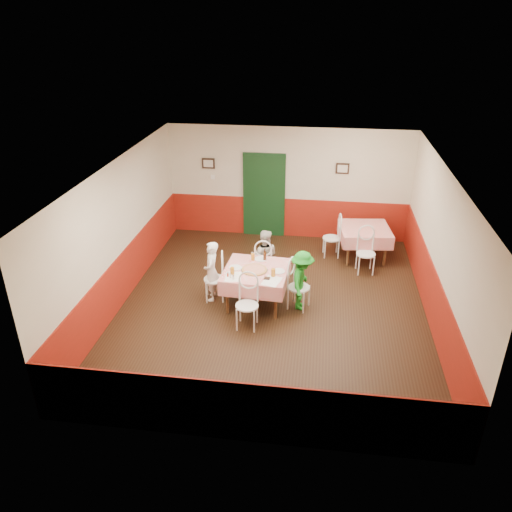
# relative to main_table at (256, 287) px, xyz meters

# --- Properties ---
(floor) EXTENTS (7.00, 7.00, 0.00)m
(floor) POSITION_rel_main_table_xyz_m (0.34, -0.06, -0.38)
(floor) COLOR black
(floor) RESTS_ON ground
(ceiling) EXTENTS (7.00, 7.00, 0.00)m
(ceiling) POSITION_rel_main_table_xyz_m (0.34, -0.06, 2.42)
(ceiling) COLOR white
(ceiling) RESTS_ON back_wall
(back_wall) EXTENTS (6.00, 0.10, 2.80)m
(back_wall) POSITION_rel_main_table_xyz_m (0.34, 3.44, 1.02)
(back_wall) COLOR beige
(back_wall) RESTS_ON ground
(front_wall) EXTENTS (6.00, 0.10, 2.80)m
(front_wall) POSITION_rel_main_table_xyz_m (0.34, -3.56, 1.02)
(front_wall) COLOR beige
(front_wall) RESTS_ON ground
(left_wall) EXTENTS (0.10, 7.00, 2.80)m
(left_wall) POSITION_rel_main_table_xyz_m (-2.66, -0.06, 1.02)
(left_wall) COLOR beige
(left_wall) RESTS_ON ground
(right_wall) EXTENTS (0.10, 7.00, 2.80)m
(right_wall) POSITION_rel_main_table_xyz_m (3.34, -0.06, 1.02)
(right_wall) COLOR beige
(right_wall) RESTS_ON ground
(wainscot_back) EXTENTS (6.00, 0.03, 1.00)m
(wainscot_back) POSITION_rel_main_table_xyz_m (0.34, 3.42, 0.12)
(wainscot_back) COLOR maroon
(wainscot_back) RESTS_ON ground
(wainscot_front) EXTENTS (6.00, 0.03, 1.00)m
(wainscot_front) POSITION_rel_main_table_xyz_m (0.34, -3.55, 0.12)
(wainscot_front) COLOR maroon
(wainscot_front) RESTS_ON ground
(wainscot_left) EXTENTS (0.03, 7.00, 1.00)m
(wainscot_left) POSITION_rel_main_table_xyz_m (-2.64, -0.06, 0.12)
(wainscot_left) COLOR maroon
(wainscot_left) RESTS_ON ground
(wainscot_right) EXTENTS (0.03, 7.00, 1.00)m
(wainscot_right) POSITION_rel_main_table_xyz_m (3.33, -0.06, 0.12)
(wainscot_right) COLOR maroon
(wainscot_right) RESTS_ON ground
(door) EXTENTS (0.96, 0.06, 2.10)m
(door) POSITION_rel_main_table_xyz_m (-0.26, 3.39, 0.68)
(door) COLOR black
(door) RESTS_ON ground
(picture_left) EXTENTS (0.32, 0.03, 0.26)m
(picture_left) POSITION_rel_main_table_xyz_m (-1.66, 3.39, 1.48)
(picture_left) COLOR black
(picture_left) RESTS_ON back_wall
(picture_right) EXTENTS (0.32, 0.03, 0.26)m
(picture_right) POSITION_rel_main_table_xyz_m (1.64, 3.39, 1.48)
(picture_right) COLOR black
(picture_right) RESTS_ON back_wall
(thermostat) EXTENTS (0.10, 0.03, 0.10)m
(thermostat) POSITION_rel_main_table_xyz_m (-1.56, 3.39, 1.12)
(thermostat) COLOR white
(thermostat) RESTS_ON back_wall
(main_table) EXTENTS (1.29, 1.29, 0.77)m
(main_table) POSITION_rel_main_table_xyz_m (0.00, 0.00, 0.00)
(main_table) COLOR red
(main_table) RESTS_ON ground
(second_table) EXTENTS (1.24, 1.24, 0.77)m
(second_table) POSITION_rel_main_table_xyz_m (2.23, 2.38, 0.00)
(second_table) COLOR red
(second_table) RESTS_ON ground
(chair_left) EXTENTS (0.49, 0.49, 0.90)m
(chair_left) POSITION_rel_main_table_xyz_m (-0.85, 0.05, 0.08)
(chair_left) COLOR white
(chair_left) RESTS_ON ground
(chair_right) EXTENTS (0.53, 0.53, 0.90)m
(chair_right) POSITION_rel_main_table_xyz_m (0.85, -0.05, 0.08)
(chair_right) COLOR white
(chair_right) RESTS_ON ground
(chair_far) EXTENTS (0.43, 0.43, 0.90)m
(chair_far) POSITION_rel_main_table_xyz_m (0.05, 0.85, 0.08)
(chair_far) COLOR white
(chair_far) RESTS_ON ground
(chair_near) EXTENTS (0.44, 0.44, 0.90)m
(chair_near) POSITION_rel_main_table_xyz_m (-0.05, -0.85, 0.08)
(chair_near) COLOR white
(chair_near) RESTS_ON ground
(chair_second_a) EXTENTS (0.47, 0.47, 0.90)m
(chair_second_a) POSITION_rel_main_table_xyz_m (1.48, 2.38, 0.08)
(chair_second_a) COLOR white
(chair_second_a) RESTS_ON ground
(chair_second_b) EXTENTS (0.47, 0.47, 0.90)m
(chair_second_b) POSITION_rel_main_table_xyz_m (2.23, 1.63, 0.08)
(chair_second_b) COLOR white
(chair_second_b) RESTS_ON ground
(pizza) EXTENTS (0.52, 0.52, 0.03)m
(pizza) POSITION_rel_main_table_xyz_m (-0.03, -0.04, 0.40)
(pizza) COLOR #B74723
(pizza) RESTS_ON main_table
(plate_left) EXTENTS (0.26, 0.26, 0.01)m
(plate_left) POSITION_rel_main_table_xyz_m (-0.40, 0.00, 0.39)
(plate_left) COLOR white
(plate_left) RESTS_ON main_table
(plate_right) EXTENTS (0.26, 0.26, 0.01)m
(plate_right) POSITION_rel_main_table_xyz_m (0.44, -0.03, 0.39)
(plate_right) COLOR white
(plate_right) RESTS_ON main_table
(plate_far) EXTENTS (0.26, 0.26, 0.01)m
(plate_far) POSITION_rel_main_table_xyz_m (0.03, 0.44, 0.39)
(plate_far) COLOR white
(plate_far) RESTS_ON main_table
(glass_a) EXTENTS (0.08, 0.08, 0.14)m
(glass_a) POSITION_rel_main_table_xyz_m (-0.42, -0.25, 0.46)
(glass_a) COLOR #BF7219
(glass_a) RESTS_ON main_table
(glass_b) EXTENTS (0.09, 0.09, 0.15)m
(glass_b) POSITION_rel_main_table_xyz_m (0.36, -0.23, 0.46)
(glass_b) COLOR #BF7219
(glass_b) RESTS_ON main_table
(glass_c) EXTENTS (0.08, 0.08, 0.14)m
(glass_c) POSITION_rel_main_table_xyz_m (-0.12, 0.39, 0.45)
(glass_c) COLOR #BF7219
(glass_c) RESTS_ON main_table
(beer_bottle) EXTENTS (0.07, 0.07, 0.23)m
(beer_bottle) POSITION_rel_main_table_xyz_m (0.12, 0.41, 0.50)
(beer_bottle) COLOR #381C0A
(beer_bottle) RESTS_ON main_table
(shaker_a) EXTENTS (0.04, 0.04, 0.09)m
(shaker_a) POSITION_rel_main_table_xyz_m (-0.43, -0.41, 0.43)
(shaker_a) COLOR silver
(shaker_a) RESTS_ON main_table
(shaker_b) EXTENTS (0.04, 0.04, 0.09)m
(shaker_b) POSITION_rel_main_table_xyz_m (-0.36, -0.46, 0.43)
(shaker_b) COLOR silver
(shaker_b) RESTS_ON main_table
(shaker_c) EXTENTS (0.04, 0.04, 0.09)m
(shaker_c) POSITION_rel_main_table_xyz_m (-0.49, -0.36, 0.43)
(shaker_c) COLOR #B23319
(shaker_c) RESTS_ON main_table
(menu_left) EXTENTS (0.33, 0.42, 0.00)m
(menu_left) POSITION_rel_main_table_xyz_m (-0.39, -0.35, 0.39)
(menu_left) COLOR white
(menu_left) RESTS_ON main_table
(menu_right) EXTENTS (0.40, 0.47, 0.00)m
(menu_right) POSITION_rel_main_table_xyz_m (0.35, -0.42, 0.39)
(menu_right) COLOR white
(menu_right) RESTS_ON main_table
(wallet) EXTENTS (0.12, 0.10, 0.02)m
(wallet) POSITION_rel_main_table_xyz_m (0.25, -0.35, 0.40)
(wallet) COLOR black
(wallet) RESTS_ON main_table
(diner_left) EXTENTS (0.33, 0.48, 1.25)m
(diner_left) POSITION_rel_main_table_xyz_m (-0.90, 0.05, 0.25)
(diner_left) COLOR gray
(diner_left) RESTS_ON ground
(diner_far) EXTENTS (0.60, 0.47, 1.20)m
(diner_far) POSITION_rel_main_table_xyz_m (0.05, 0.90, 0.22)
(diner_far) COLOR gray
(diner_far) RESTS_ON ground
(diner_right) EXTENTS (0.52, 0.82, 1.21)m
(diner_right) POSITION_rel_main_table_xyz_m (0.90, -0.05, 0.23)
(diner_right) COLOR gray
(diner_right) RESTS_ON ground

